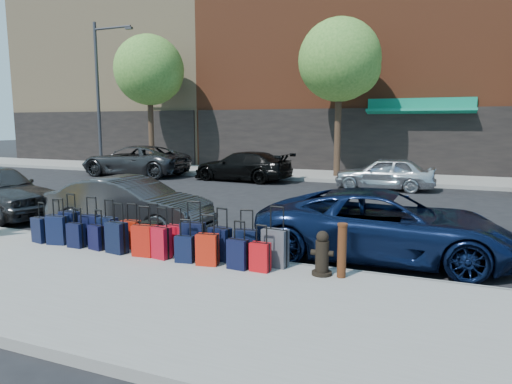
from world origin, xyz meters
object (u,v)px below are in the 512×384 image
at_px(car_far_2, 385,173).
at_px(car_far_0, 135,161).
at_px(fire_hydrant, 322,255).
at_px(tree_center, 343,62).
at_px(tree_left, 151,72).
at_px(car_near_2, 385,225).
at_px(bollard, 342,250).
at_px(car_far_1, 242,166).
at_px(car_near_1, 130,205).
at_px(streetlight, 100,87).
at_px(suitcase_front_5, 152,237).

bearing_deg(car_far_2, car_far_0, -92.53).
bearing_deg(fire_hydrant, tree_center, 95.49).
relative_size(tree_left, car_near_2, 1.50).
bearing_deg(car_far_2, bollard, 2.56).
height_order(car_far_1, car_far_2, car_far_1).
bearing_deg(tree_center, car_near_1, -100.84).
bearing_deg(fire_hydrant, streetlight, 134.33).
height_order(tree_center, streetlight, streetlight).
xyz_separation_m(tree_left, streetlight, (-2.94, -0.70, -0.75)).
bearing_deg(car_near_1, suitcase_front_5, -135.04).
bearing_deg(tree_center, fire_hydrant, -79.01).
height_order(streetlight, car_far_2, streetlight).
xyz_separation_m(tree_center, car_near_1, (-2.41, -12.61, -4.75)).
height_order(fire_hydrant, car_far_2, car_far_2).
relative_size(suitcase_front_5, car_near_1, 0.23).
bearing_deg(car_near_2, car_near_1, 87.10).
distance_m(bollard, car_far_0, 17.61).
distance_m(tree_center, car_far_1, 6.65).
xyz_separation_m(car_near_2, car_far_0, (-13.46, 10.06, 0.09)).
bearing_deg(car_far_1, fire_hydrant, 35.07).
bearing_deg(car_far_1, car_far_2, 91.33).
height_order(streetlight, suitcase_front_5, streetlight).
height_order(bollard, car_near_2, car_near_2).
xyz_separation_m(streetlight, car_near_2, (17.01, -11.90, -3.99)).
relative_size(tree_center, car_near_2, 1.50).
relative_size(tree_left, bollard, 8.18).
bearing_deg(suitcase_front_5, streetlight, 134.98).
bearing_deg(bollard, car_near_1, 161.98).
xyz_separation_m(car_near_1, car_far_1, (-1.58, 10.20, 0.01)).
bearing_deg(suitcase_front_5, tree_center, 89.25).
bearing_deg(car_near_2, tree_left, 45.23).
bearing_deg(tree_center, car_far_1, -148.92).
xyz_separation_m(car_near_2, car_far_2, (-1.16, 9.72, -0.01)).
relative_size(suitcase_front_5, car_far_2, 0.24).
relative_size(car_near_2, car_far_0, 0.88).
xyz_separation_m(suitcase_front_5, car_far_2, (3.01, 11.43, 0.21)).
bearing_deg(car_far_0, fire_hydrant, 45.68).
distance_m(fire_hydrant, car_far_1, 13.79).
xyz_separation_m(tree_center, fire_hydrant, (2.80, -14.41, -4.92)).
bearing_deg(tree_center, tree_left, 180.00).
height_order(suitcase_front_5, car_far_2, car_far_2).
bearing_deg(car_far_2, car_near_2, 5.87).
relative_size(suitcase_front_5, car_near_2, 0.19).
bearing_deg(suitcase_front_5, tree_left, 126.32).
bearing_deg(streetlight, bollard, -39.61).
bearing_deg(car_near_1, tree_left, 30.91).
distance_m(car_near_2, car_far_2, 9.79).
bearing_deg(fire_hydrant, bollard, -5.10).
bearing_deg(car_far_0, tree_center, 103.18).
xyz_separation_m(fire_hydrant, car_near_2, (0.78, 1.81, 0.18)).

